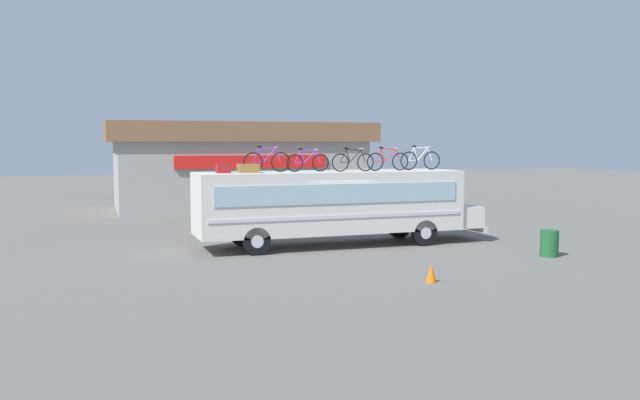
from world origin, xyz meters
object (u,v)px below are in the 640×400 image
(luggage_bag_1, at_px, (223,169))
(rooftop_bicycle_4, at_px, (388,161))
(rooftop_bicycle_1, at_px, (267,161))
(rooftop_bicycle_2, at_px, (308,162))
(rooftop_bicycle_3, at_px, (353,161))
(bus, at_px, (335,202))
(luggage_bag_2, at_px, (248,168))
(traffic_cone, at_px, (431,273))
(rooftop_bicycle_5, at_px, (420,160))
(trash_bin, at_px, (549,243))

(luggage_bag_1, height_order, rooftop_bicycle_4, rooftop_bicycle_4)
(rooftop_bicycle_1, bearing_deg, rooftop_bicycle_2, -7.91)
(rooftop_bicycle_1, height_order, rooftop_bicycle_3, rooftop_bicycle_1)
(bus, bearing_deg, luggage_bag_1, -179.71)
(luggage_bag_2, distance_m, rooftop_bicycle_1, 0.86)
(traffic_cone, bearing_deg, rooftop_bicycle_5, 64.56)
(rooftop_bicycle_1, height_order, rooftop_bicycle_2, rooftop_bicycle_1)
(luggage_bag_2, xyz_separation_m, rooftop_bicycle_4, (5.37, 0.00, 0.22))
(rooftop_bicycle_1, bearing_deg, rooftop_bicycle_3, -11.32)
(luggage_bag_2, xyz_separation_m, rooftop_bicycle_2, (2.23, 0.13, 0.21))
(rooftop_bicycle_4, bearing_deg, rooftop_bicycle_1, 175.88)
(rooftop_bicycle_2, distance_m, traffic_cone, 7.65)
(luggage_bag_2, distance_m, rooftop_bicycle_4, 5.37)
(bus, xyz_separation_m, rooftop_bicycle_5, (3.60, 0.13, 1.55))
(bus, relative_size, rooftop_bicycle_4, 6.43)
(rooftop_bicycle_1, relative_size, rooftop_bicycle_3, 1.04)
(bus, relative_size, rooftop_bicycle_2, 6.78)
(luggage_bag_1, relative_size, rooftop_bicycle_4, 0.28)
(rooftop_bicycle_4, height_order, rooftop_bicycle_5, rooftop_bicycle_5)
(bus, bearing_deg, rooftop_bicycle_5, 2.08)
(rooftop_bicycle_4, bearing_deg, luggage_bag_2, -179.99)
(rooftop_bicycle_3, height_order, trash_bin, rooftop_bicycle_3)
(trash_bin, bearing_deg, traffic_cone, -157.56)
(rooftop_bicycle_3, bearing_deg, traffic_cone, -92.97)
(luggage_bag_2, bearing_deg, luggage_bag_1, 172.23)
(luggage_bag_1, distance_m, rooftop_bicycle_5, 7.75)
(rooftop_bicycle_3, bearing_deg, bus, 142.60)
(luggage_bag_1, xyz_separation_m, rooftop_bicycle_3, (4.70, -0.40, 0.22))
(bus, xyz_separation_m, rooftop_bicycle_1, (-2.53, 0.19, 1.55))
(trash_bin, bearing_deg, luggage_bag_2, 154.35)
(rooftop_bicycle_5, bearing_deg, bus, -177.92)
(rooftop_bicycle_1, distance_m, rooftop_bicycle_2, 1.48)
(rooftop_bicycle_1, xyz_separation_m, rooftop_bicycle_5, (6.12, -0.06, 0.00))
(luggage_bag_1, height_order, luggage_bag_2, luggage_bag_2)
(luggage_bag_1, xyz_separation_m, traffic_cone, (4.36, -6.97, -2.65))
(traffic_cone, bearing_deg, bus, 91.73)
(bus, distance_m, luggage_bag_1, 4.35)
(rooftop_bicycle_4, bearing_deg, rooftop_bicycle_3, -169.51)
(bus, distance_m, trash_bin, 7.65)
(rooftop_bicycle_3, relative_size, rooftop_bicycle_5, 0.97)
(luggage_bag_2, relative_size, traffic_cone, 1.35)
(luggage_bag_1, height_order, trash_bin, luggage_bag_1)
(rooftop_bicycle_3, bearing_deg, rooftop_bicycle_4, 10.49)
(rooftop_bicycle_4, height_order, trash_bin, rooftop_bicycle_4)
(bus, bearing_deg, rooftop_bicycle_3, -37.40)
(rooftop_bicycle_3, distance_m, rooftop_bicycle_5, 3.09)
(luggage_bag_1, relative_size, rooftop_bicycle_3, 0.29)
(bus, xyz_separation_m, luggage_bag_1, (-4.15, -0.02, 1.31))
(rooftop_bicycle_2, bearing_deg, traffic_cone, -79.71)
(rooftop_bicycle_2, bearing_deg, luggage_bag_2, -176.69)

